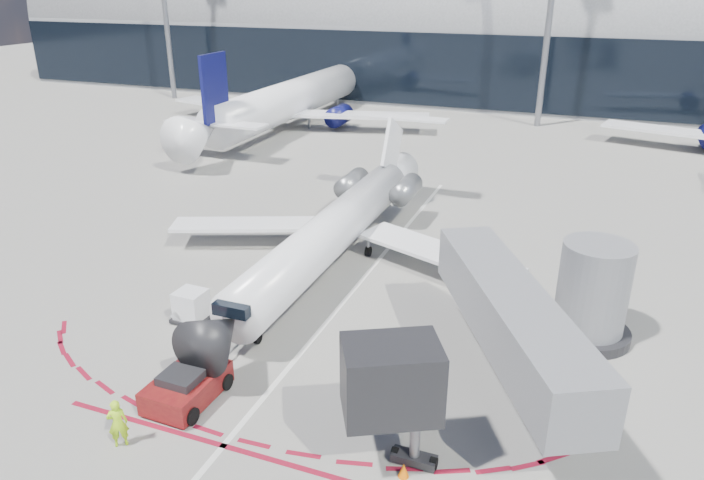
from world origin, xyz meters
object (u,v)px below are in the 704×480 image
at_px(pushback_tug, 187,386).
at_px(regional_jet, 338,225).
at_px(uld_container, 191,307).
at_px(ramp_worker, 118,423).

bearing_deg(pushback_tug, regional_jet, 89.35).
height_order(pushback_tug, uld_container, uld_container).
bearing_deg(uld_container, pushback_tug, -55.36).
distance_m(ramp_worker, uld_container, 9.00).
height_order(regional_jet, pushback_tug, regional_jet).
bearing_deg(ramp_worker, uld_container, -111.09).
bearing_deg(pushback_tug, ramp_worker, -101.46).
relative_size(pushback_tug, uld_container, 3.08).
xyz_separation_m(ramp_worker, uld_container, (-2.75, 8.57, -0.16)).
height_order(regional_jet, ramp_worker, regional_jet).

